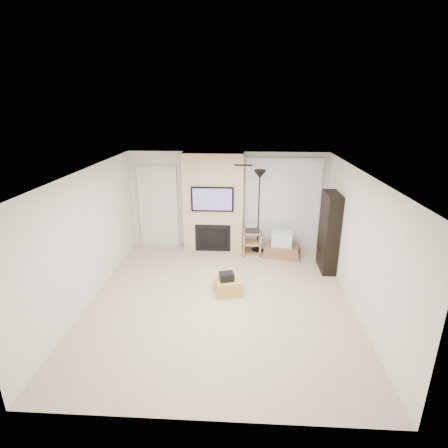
# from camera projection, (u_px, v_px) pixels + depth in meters

# --- Properties ---
(floor) EXTENTS (5.00, 5.50, 0.00)m
(floor) POSITION_uv_depth(u_px,v_px,m) (221.00, 300.00, 6.81)
(floor) COLOR #C8AF93
(floor) RESTS_ON ground
(ceiling) EXTENTS (5.00, 5.50, 0.00)m
(ceiling) POSITION_uv_depth(u_px,v_px,m) (220.00, 173.00, 5.99)
(ceiling) COLOR white
(ceiling) RESTS_ON wall_back
(wall_back) EXTENTS (5.00, 0.00, 2.50)m
(wall_back) POSITION_uv_depth(u_px,v_px,m) (227.00, 201.00, 8.99)
(wall_back) COLOR silver
(wall_back) RESTS_ON ground
(wall_front) EXTENTS (5.00, 0.00, 2.50)m
(wall_front) POSITION_uv_depth(u_px,v_px,m) (203.00, 334.00, 3.81)
(wall_front) COLOR silver
(wall_front) RESTS_ON ground
(wall_left) EXTENTS (0.00, 5.50, 2.50)m
(wall_left) POSITION_uv_depth(u_px,v_px,m) (87.00, 237.00, 6.54)
(wall_left) COLOR silver
(wall_left) RESTS_ON ground
(wall_right) EXTENTS (0.00, 5.50, 2.50)m
(wall_right) POSITION_uv_depth(u_px,v_px,m) (359.00, 243.00, 6.27)
(wall_right) COLOR silver
(wall_right) RESTS_ON ground
(hvac_vent) EXTENTS (0.35, 0.18, 0.01)m
(hvac_vent) POSITION_uv_depth(u_px,v_px,m) (244.00, 165.00, 6.72)
(hvac_vent) COLOR silver
(hvac_vent) RESTS_ON ceiling
(ottoman) EXTENTS (0.61, 0.61, 0.30)m
(ottoman) POSITION_uv_depth(u_px,v_px,m) (228.00, 286.00, 7.03)
(ottoman) COLOR gold
(ottoman) RESTS_ON floor
(black_bag) EXTENTS (0.33, 0.28, 0.16)m
(black_bag) POSITION_uv_depth(u_px,v_px,m) (227.00, 277.00, 6.91)
(black_bag) COLOR black
(black_bag) RESTS_ON ottoman
(fireplace_wall) EXTENTS (1.50, 0.47, 2.50)m
(fireplace_wall) POSITION_uv_depth(u_px,v_px,m) (213.00, 203.00, 8.82)
(fireplace_wall) COLOR beige
(fireplace_wall) RESTS_ON floor
(entry_door) EXTENTS (1.02, 0.11, 2.14)m
(entry_door) POSITION_uv_depth(u_px,v_px,m) (159.00, 207.00, 9.12)
(entry_door) COLOR silver
(entry_door) RESTS_ON floor
(vertical_blinds) EXTENTS (1.98, 0.10, 2.37)m
(vertical_blinds) POSITION_uv_depth(u_px,v_px,m) (282.00, 201.00, 8.86)
(vertical_blinds) COLOR silver
(vertical_blinds) RESTS_ON floor
(floor_lamp) EXTENTS (0.31, 0.31, 2.10)m
(floor_lamp) POSITION_uv_depth(u_px,v_px,m) (259.00, 188.00, 8.53)
(floor_lamp) COLOR black
(floor_lamp) RESTS_ON floor
(av_stand) EXTENTS (0.45, 0.38, 0.66)m
(av_stand) POSITION_uv_depth(u_px,v_px,m) (252.00, 241.00, 8.76)
(av_stand) COLOR tan
(av_stand) RESTS_ON floor
(box_stack) EXTENTS (1.01, 0.84, 0.60)m
(box_stack) POSITION_uv_depth(u_px,v_px,m) (282.00, 247.00, 8.74)
(box_stack) COLOR #936242
(box_stack) RESTS_ON floor
(bookshelf) EXTENTS (0.30, 0.80, 1.80)m
(bookshelf) POSITION_uv_depth(u_px,v_px,m) (329.00, 232.00, 7.80)
(bookshelf) COLOR black
(bookshelf) RESTS_ON floor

